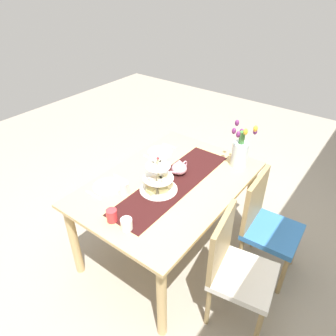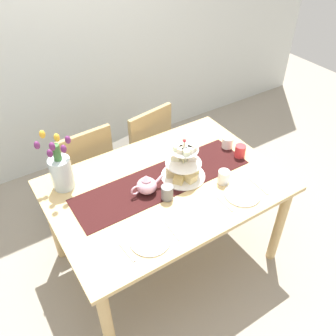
{
  "view_description": "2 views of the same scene",
  "coord_description": "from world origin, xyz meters",
  "px_view_note": "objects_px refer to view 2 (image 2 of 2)",
  "views": [
    {
      "loc": [
        1.65,
        1.23,
        2.26
      ],
      "look_at": [
        -0.04,
        -0.04,
        0.86
      ],
      "focal_mm": 33.09,
      "sensor_mm": 36.0,
      "label": 1
    },
    {
      "loc": [
        -0.94,
        -1.49,
        2.34
      ],
      "look_at": [
        0.07,
        0.08,
        0.81
      ],
      "focal_mm": 38.24,
      "sensor_mm": 36.0,
      "label": 2
    }
  ],
  "objects_px": {
    "chair_left": "(84,169)",
    "dinner_plate_right": "(242,194)",
    "chair_right": "(143,147)",
    "teapot": "(146,185)",
    "fork_left": "(127,252)",
    "fork_right": "(225,203)",
    "tiered_cake_stand": "(183,166)",
    "knife_right": "(259,186)",
    "mug_grey": "(167,192)",
    "knife_left": "(172,230)",
    "dining_table": "(166,195)",
    "dinner_plate_left": "(150,240)",
    "cream_jug": "(227,143)",
    "mug_white_text": "(224,177)",
    "mug_orange": "(240,151)",
    "tulip_vase": "(61,169)"
  },
  "relations": [
    {
      "from": "dining_table",
      "to": "chair_left",
      "type": "bearing_deg",
      "value": 112.0
    },
    {
      "from": "chair_left",
      "to": "knife_left",
      "type": "height_order",
      "value": "chair_left"
    },
    {
      "from": "dinner_plate_left",
      "to": "mug_white_text",
      "type": "relative_size",
      "value": 2.42
    },
    {
      "from": "fork_left",
      "to": "dinner_plate_right",
      "type": "xyz_separation_m",
      "value": [
        0.83,
        0.0,
        0.0
      ]
    },
    {
      "from": "mug_white_text",
      "to": "dinner_plate_left",
      "type": "bearing_deg",
      "value": -166.32
    },
    {
      "from": "tiered_cake_stand",
      "to": "teapot",
      "type": "xyz_separation_m",
      "value": [
        -0.28,
        0.0,
        -0.04
      ]
    },
    {
      "from": "chair_left",
      "to": "dinner_plate_right",
      "type": "bearing_deg",
      "value": -59.27
    },
    {
      "from": "chair_left",
      "to": "dinner_plate_right",
      "type": "relative_size",
      "value": 3.96
    },
    {
      "from": "tiered_cake_stand",
      "to": "knife_left",
      "type": "height_order",
      "value": "tiered_cake_stand"
    },
    {
      "from": "dinner_plate_left",
      "to": "mug_grey",
      "type": "xyz_separation_m",
      "value": [
        0.26,
        0.23,
        0.05
      ]
    },
    {
      "from": "fork_left",
      "to": "mug_white_text",
      "type": "distance_m",
      "value": 0.82
    },
    {
      "from": "knife_left",
      "to": "tulip_vase",
      "type": "bearing_deg",
      "value": 119.08
    },
    {
      "from": "chair_right",
      "to": "fork_left",
      "type": "bearing_deg",
      "value": -122.9
    },
    {
      "from": "teapot",
      "to": "dinner_plate_right",
      "type": "bearing_deg",
      "value": -35.32
    },
    {
      "from": "dinner_plate_left",
      "to": "knife_left",
      "type": "relative_size",
      "value": 1.35
    },
    {
      "from": "dining_table",
      "to": "dinner_plate_right",
      "type": "xyz_separation_m",
      "value": [
        0.35,
        -0.35,
        0.11
      ]
    },
    {
      "from": "tiered_cake_stand",
      "to": "teapot",
      "type": "bearing_deg",
      "value": 179.82
    },
    {
      "from": "cream_jug",
      "to": "knife_left",
      "type": "bearing_deg",
      "value": -150.26
    },
    {
      "from": "dinner_plate_left",
      "to": "mug_grey",
      "type": "distance_m",
      "value": 0.36
    },
    {
      "from": "fork_right",
      "to": "mug_grey",
      "type": "xyz_separation_m",
      "value": [
        -0.28,
        0.23,
        0.05
      ]
    },
    {
      "from": "teapot",
      "to": "mug_white_text",
      "type": "xyz_separation_m",
      "value": [
        0.47,
        -0.19,
        -0.01
      ]
    },
    {
      "from": "knife_right",
      "to": "mug_white_text",
      "type": "distance_m",
      "value": 0.24
    },
    {
      "from": "fork_right",
      "to": "chair_right",
      "type": "bearing_deg",
      "value": 88.28
    },
    {
      "from": "fork_left",
      "to": "chair_left",
      "type": "bearing_deg",
      "value": 81.25
    },
    {
      "from": "teapot",
      "to": "fork_left",
      "type": "height_order",
      "value": "teapot"
    },
    {
      "from": "cream_jug",
      "to": "mug_orange",
      "type": "xyz_separation_m",
      "value": [
        0.0,
        -0.14,
        0.01
      ]
    },
    {
      "from": "fork_right",
      "to": "teapot",
      "type": "bearing_deg",
      "value": 135.03
    },
    {
      "from": "fork_left",
      "to": "mug_orange",
      "type": "xyz_separation_m",
      "value": [
        1.08,
        0.31,
        0.04
      ]
    },
    {
      "from": "mug_orange",
      "to": "mug_white_text",
      "type": "bearing_deg",
      "value": -151.17
    },
    {
      "from": "tiered_cake_stand",
      "to": "mug_grey",
      "type": "bearing_deg",
      "value": -149.56
    },
    {
      "from": "fork_right",
      "to": "dinner_plate_left",
      "type": "bearing_deg",
      "value": 180.0
    },
    {
      "from": "fork_left",
      "to": "fork_right",
      "type": "relative_size",
      "value": 1.0
    },
    {
      "from": "tiered_cake_stand",
      "to": "knife_right",
      "type": "distance_m",
      "value": 0.51
    },
    {
      "from": "teapot",
      "to": "fork_left",
      "type": "relative_size",
      "value": 1.59
    },
    {
      "from": "chair_right",
      "to": "fork_left",
      "type": "height_order",
      "value": "chair_right"
    },
    {
      "from": "fork_right",
      "to": "mug_grey",
      "type": "height_order",
      "value": "mug_grey"
    },
    {
      "from": "dining_table",
      "to": "knife_right",
      "type": "bearing_deg",
      "value": -35.34
    },
    {
      "from": "tiered_cake_stand",
      "to": "fork_right",
      "type": "xyz_separation_m",
      "value": [
        0.07,
        -0.35,
        -0.09
      ]
    },
    {
      "from": "chair_left",
      "to": "teapot",
      "type": "relative_size",
      "value": 3.82
    },
    {
      "from": "dinner_plate_left",
      "to": "chair_right",
      "type": "bearing_deg",
      "value": 62.7
    },
    {
      "from": "chair_left",
      "to": "fork_right",
      "type": "height_order",
      "value": "chair_left"
    },
    {
      "from": "cream_jug",
      "to": "mug_white_text",
      "type": "bearing_deg",
      "value": -133.64
    },
    {
      "from": "dining_table",
      "to": "knife_right",
      "type": "xyz_separation_m",
      "value": [
        0.5,
        -0.35,
        0.11
      ]
    },
    {
      "from": "chair_right",
      "to": "mug_white_text",
      "type": "relative_size",
      "value": 9.58
    },
    {
      "from": "dining_table",
      "to": "chair_left",
      "type": "relative_size",
      "value": 1.67
    },
    {
      "from": "dinner_plate_right",
      "to": "fork_right",
      "type": "relative_size",
      "value": 1.53
    },
    {
      "from": "chair_right",
      "to": "teapot",
      "type": "relative_size",
      "value": 3.82
    },
    {
      "from": "tulip_vase",
      "to": "mug_white_text",
      "type": "relative_size",
      "value": 4.3
    },
    {
      "from": "chair_right",
      "to": "cream_jug",
      "type": "xyz_separation_m",
      "value": [
        0.36,
        -0.66,
        0.3
      ]
    },
    {
      "from": "dining_table",
      "to": "tulip_vase",
      "type": "distance_m",
      "value": 0.71
    }
  ]
}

